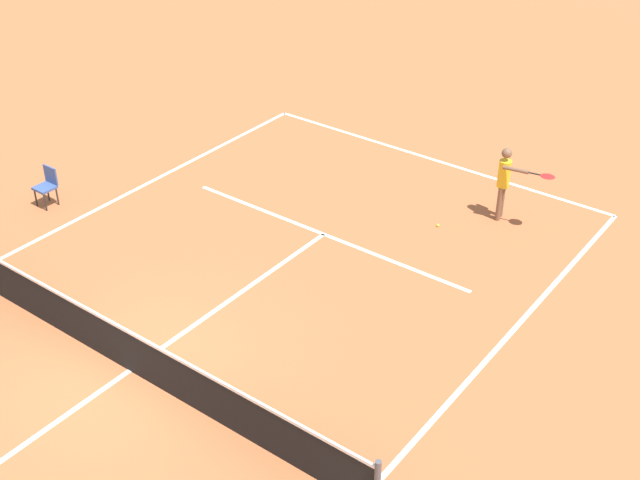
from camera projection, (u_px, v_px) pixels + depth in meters
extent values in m
plane|color=#AD5933|center=(130.00, 370.00, 15.02)|extent=(60.00, 60.00, 0.00)
cube|color=white|center=(431.00, 159.00, 22.17)|extent=(9.96, 0.10, 0.01)
cube|color=white|center=(324.00, 234.00, 18.95)|extent=(7.47, 0.10, 0.01)
cube|color=white|center=(130.00, 370.00, 15.02)|extent=(0.10, 11.61, 0.01)
cube|color=black|center=(127.00, 351.00, 14.78)|extent=(10.56, 0.03, 0.91)
cube|color=white|center=(124.00, 329.00, 14.53)|extent=(10.56, 0.04, 0.06)
cylinder|color=brown|center=(502.00, 200.00, 19.43)|extent=(0.12, 0.12, 0.83)
cylinder|color=brown|center=(499.00, 204.00, 19.28)|extent=(0.12, 0.12, 0.83)
cylinder|color=yellow|center=(504.00, 174.00, 18.96)|extent=(0.28, 0.28, 0.65)
sphere|color=brown|center=(507.00, 153.00, 18.69)|extent=(0.24, 0.24, 0.24)
cylinder|color=brown|center=(507.00, 169.00, 19.09)|extent=(0.09, 0.09, 0.58)
cylinder|color=brown|center=(516.00, 170.00, 18.58)|extent=(0.59, 0.19, 0.09)
cylinder|color=black|center=(535.00, 174.00, 18.42)|extent=(0.26, 0.08, 0.04)
ellipsoid|color=red|center=(548.00, 177.00, 18.31)|extent=(0.36, 0.33, 0.04)
sphere|color=#CCE033|center=(438.00, 225.00, 19.22)|extent=(0.07, 0.07, 0.07)
cylinder|color=#262626|center=(45.00, 202.00, 19.74)|extent=(0.04, 0.04, 0.45)
cylinder|color=#262626|center=(36.00, 198.00, 19.92)|extent=(0.04, 0.04, 0.45)
cylinder|color=#262626|center=(57.00, 196.00, 19.98)|extent=(0.04, 0.04, 0.45)
cylinder|color=#262626|center=(48.00, 192.00, 20.16)|extent=(0.04, 0.04, 0.45)
cube|color=#38518C|center=(45.00, 188.00, 19.82)|extent=(0.44, 0.44, 0.06)
cube|color=#38518C|center=(51.00, 175.00, 19.83)|extent=(0.44, 0.04, 0.44)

